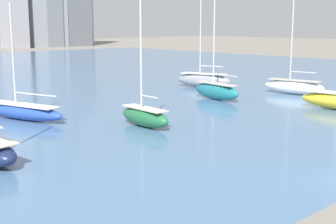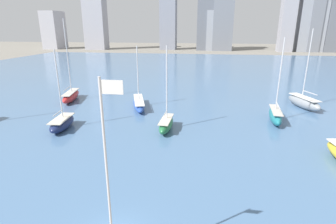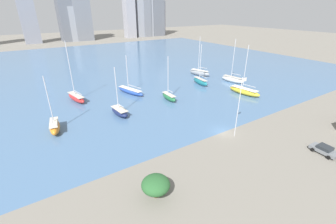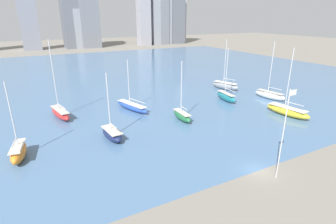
{
  "view_description": "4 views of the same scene",
  "coord_description": "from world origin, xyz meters",
  "views": [
    {
      "loc": [
        -26.31,
        -11.39,
        9.3
      ],
      "look_at": [
        -0.26,
        17.43,
        1.97
      ],
      "focal_mm": 50.0,
      "sensor_mm": 36.0,
      "label": 1
    },
    {
      "loc": [
        5.99,
        -14.12,
        14.36
      ],
      "look_at": [
        1.85,
        12.87,
        5.56
      ],
      "focal_mm": 28.0,
      "sensor_mm": 36.0,
      "label": 2
    },
    {
      "loc": [
        -31.52,
        -27.99,
        23.36
      ],
      "look_at": [
        -7.01,
        10.3,
        2.37
      ],
      "focal_mm": 24.0,
      "sensor_mm": 36.0,
      "label": 3
    },
    {
      "loc": [
        -25.69,
        -21.84,
        20.07
      ],
      "look_at": [
        -3.79,
        19.69,
        2.97
      ],
      "focal_mm": 28.0,
      "sensor_mm": 36.0,
      "label": 4
    }
  ],
  "objects": [
    {
      "name": "sailboat_orange",
      "position": [
        -29.26,
        19.06,
        1.2
      ],
      "size": [
        2.91,
        6.64,
        11.77
      ],
      "rotation": [
        0.0,
        0.0,
        -0.16
      ],
      "color": "orange",
      "rests_on": "harbor_water"
    },
    {
      "name": "sailboat_gray",
      "position": [
        23.94,
        36.28,
        1.15
      ],
      "size": [
        4.85,
        8.69,
        14.26
      ],
      "rotation": [
        0.0,
        0.0,
        0.34
      ],
      "color": "gray",
      "rests_on": "harbor_water"
    },
    {
      "name": "distant_city_skyline",
      "position": [
        19.44,
        168.51,
        24.63
      ],
      "size": [
        199.54,
        21.43,
        63.25
      ],
      "color": "#A8A8B2",
      "rests_on": "ground_plane"
    },
    {
      "name": "sailboat_red",
      "position": [
        -21.67,
        34.46,
        1.07
      ],
      "size": [
        3.86,
        9.16,
        16.07
      ],
      "rotation": [
        0.0,
        0.0,
        0.21
      ],
      "color": "#B72828",
      "rests_on": "harbor_water"
    },
    {
      "name": "sailboat_blue",
      "position": [
        -6.63,
        31.94,
        0.86
      ],
      "size": [
        5.17,
        10.82,
        11.33
      ],
      "rotation": [
        0.0,
        0.0,
        0.31
      ],
      "color": "#284CA8",
      "rests_on": "harbor_water"
    },
    {
      "name": "ground_plane",
      "position": [
        0.0,
        0.0,
        0.0
      ],
      "size": [
        500.0,
        500.0,
        0.0
      ],
      "primitive_type": "plane",
      "color": "gray"
    },
    {
      "name": "sailboat_yellow",
      "position": [
        21.78,
        13.03,
        1.03
      ],
      "size": [
        3.83,
        10.14,
        14.24
      ],
      "rotation": [
        0.0,
        0.0,
        0.13
      ],
      "color": "yellow",
      "rests_on": "harbor_water"
    },
    {
      "name": "sailboat_white",
      "position": [
        28.07,
        23.47,
        1.08
      ],
      "size": [
        3.42,
        8.76,
        14.42
      ],
      "rotation": [
        0.0,
        0.0,
        0.18
      ],
      "color": "white",
      "rests_on": "harbor_water"
    },
    {
      "name": "sailboat_navy",
      "position": [
        -14.98,
        19.36,
        0.96
      ],
      "size": [
        3.09,
        6.72,
        11.57
      ],
      "rotation": [
        0.0,
        0.0,
        0.11
      ],
      "color": "#19234C",
      "rests_on": "harbor_water"
    },
    {
      "name": "harbor_water",
      "position": [
        0.0,
        70.0,
        0.0
      ],
      "size": [
        180.0,
        140.0,
        0.0
      ],
      "color": "#4C7099",
      "rests_on": "ground_plane"
    },
    {
      "name": "sailboat_green",
      "position": [
        0.3,
        21.24,
        1.01
      ],
      "size": [
        1.92,
        6.46,
        12.11
      ],
      "rotation": [
        0.0,
        0.0,
        -0.03
      ],
      "color": "#236B3D",
      "rests_on": "harbor_water"
    },
    {
      "name": "sailboat_teal",
      "position": [
        16.89,
        27.44,
        1.14
      ],
      "size": [
        2.49,
        7.82,
        13.06
      ],
      "rotation": [
        0.0,
        0.0,
        -0.1
      ],
      "color": "#1E757F",
      "rests_on": "harbor_water"
    },
    {
      "name": "flag_pole",
      "position": [
        0.88,
        -2.29,
        6.56
      ],
      "size": [
        1.24,
        0.14,
        12.13
      ],
      "color": "silver",
      "rests_on": "ground_plane"
    }
  ]
}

